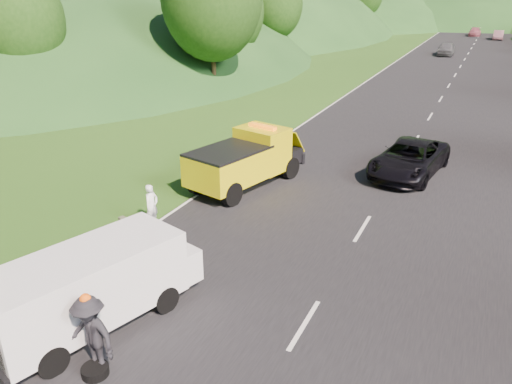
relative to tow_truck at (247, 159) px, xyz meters
The scene contains 15 objects.
ground 6.64m from the tow_truck, 66.85° to the right, with size 320.00×320.00×0.00m, color #38661E.
road_surface 34.47m from the tow_truck, 80.70° to the left, with size 14.00×200.00×0.02m, color black.
tree_line_left 56.46m from the tow_truck, 106.93° to the left, with size 14.00×140.00×14.00m, color #2A4F17, non-canonical shape.
hills_backdrop 129.02m from the tow_truck, 85.97° to the left, with size 201.00×288.60×44.00m, color #2D5B23, non-canonical shape.
tow_truck is the anchor object (origin of this frame).
white_van 10.22m from the tow_truck, 85.60° to the right, with size 4.14×6.38×2.10m.
woman 5.28m from the tow_truck, 104.66° to the right, with size 0.57×0.42×1.57m, color white.
child 7.53m from the tow_truck, 86.75° to the right, with size 0.46×0.36×0.95m, color tan.
worker 11.74m from the tow_truck, 80.64° to the right, with size 1.25×0.72×1.94m, color black.
suitcase 6.24m from the tow_truck, 107.27° to the right, with size 0.38×0.21×0.61m, color #575741.
spare_tire 11.86m from the tow_truck, 80.38° to the right, with size 0.60×0.60×0.20m, color black.
passing_suv 7.54m from the tow_truck, 35.36° to the left, with size 2.50×5.43×1.51m, color black.
dist_car_a 48.91m from the tow_truck, 86.29° to the left, with size 1.80×4.48×1.53m, color #47494C.
dist_car_b 72.88m from the tow_truck, 83.26° to the left, with size 1.46×4.19×1.38m, color #744D58.
dist_car_c 77.26m from the tow_truck, 86.38° to the left, with size 1.82×4.47×1.30m, color #A25160.
Camera 1 is at (6.32, -11.95, 8.02)m, focal length 35.00 mm.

